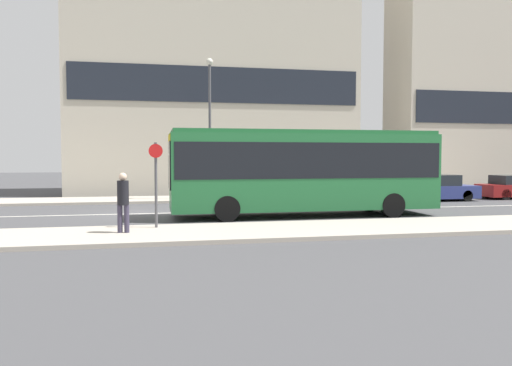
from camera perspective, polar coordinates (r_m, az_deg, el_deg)
ground_plane at (r=21.51m, az=-13.08°, el=-3.44°), size 120.00×120.00×0.00m
sidewalk_near at (r=15.31m, az=-13.68°, el=-5.80°), size 44.00×3.50×0.13m
sidewalk_far at (r=27.72m, az=-12.75°, el=-1.87°), size 44.00×3.50×0.13m
lane_centerline at (r=21.51m, az=-13.08°, el=-3.43°), size 41.80×0.16×0.01m
apartment_block_left_tower at (r=35.06m, az=-4.79°, el=19.63°), size 18.65×5.04×24.87m
apartment_block_right_tower at (r=42.38m, az=26.19°, el=13.79°), size 16.68×4.33×21.10m
city_bus at (r=20.13m, az=5.50°, el=1.80°), size 10.69×2.54×3.43m
parked_car_0 at (r=28.90m, az=19.81°, el=-0.59°), size 4.33×1.83×1.42m
pedestrian_near_stop at (r=15.32m, az=-14.96°, el=-1.72°), size 0.35×0.34×1.79m
bus_stop_sign at (r=16.18m, az=-11.37°, el=0.57°), size 0.44×0.12×2.72m
street_lamp at (r=26.75m, az=-5.30°, el=7.80°), size 0.36×0.36×7.45m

